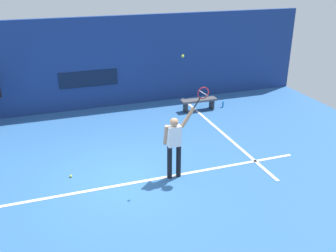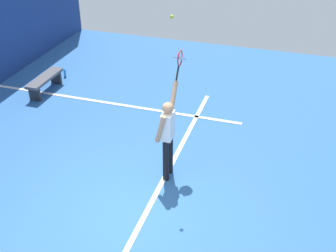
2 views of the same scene
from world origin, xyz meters
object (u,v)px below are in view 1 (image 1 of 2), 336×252
tennis_player (174,143)px  water_bottle (223,104)px  tennis_ball (183,56)px  spare_ball (71,176)px  tennis_racket (203,94)px  court_bench (199,102)px

tennis_player → water_bottle: 5.77m
tennis_ball → spare_ball: tennis_ball is taller
water_bottle → tennis_player: bearing=-129.7°
tennis_player → spare_ball: tennis_player is taller
tennis_racket → water_bottle: (2.91, 4.39, -2.12)m
water_bottle → spare_ball: size_ratio=3.53×
tennis_racket → spare_ball: 4.10m
tennis_player → tennis_racket: (0.74, -0.00, 1.23)m
tennis_racket → water_bottle: bearing=56.5°
court_bench → water_bottle: 1.07m
tennis_ball → water_bottle: bearing=51.9°
tennis_player → tennis_ball: tennis_ball is taller
tennis_racket → water_bottle: tennis_racket is taller
court_bench → spare_ball: (-5.21, -3.52, -0.30)m
water_bottle → court_bench: bearing=180.0°
tennis_racket → spare_ball: size_ratio=8.79×
tennis_racket → tennis_ball: (-0.55, -0.01, 1.00)m
tennis_ball → court_bench: (2.40, 4.40, -2.90)m
water_bottle → spare_ball: (-6.26, -3.52, -0.09)m
court_bench → water_bottle: court_bench is taller
tennis_racket → spare_ball: bearing=165.3°
tennis_racket → spare_ball: (-3.35, 0.88, -2.20)m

